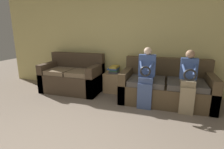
% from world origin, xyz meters
% --- Properties ---
extents(wall_back, '(6.78, 0.06, 2.55)m').
position_xyz_m(wall_back, '(0.00, 3.20, 1.27)').
color(wall_back, '#DBCC7F').
rests_on(wall_back, ground_plane).
extents(couch_main, '(1.91, 0.98, 0.93)m').
position_xyz_m(couch_main, '(1.24, 2.65, 0.32)').
color(couch_main, brown).
rests_on(couch_main, ground_plane).
extents(couch_side, '(1.49, 0.85, 0.96)m').
position_xyz_m(couch_side, '(-1.08, 2.67, 0.35)').
color(couch_side, '#473828').
rests_on(couch_side, ground_plane).
extents(child_left_seated, '(0.34, 0.37, 1.22)m').
position_xyz_m(child_left_seated, '(0.85, 2.24, 0.66)').
color(child_left_seated, '#475B8E').
rests_on(child_left_seated, ground_plane).
extents(child_right_seated, '(0.31, 0.37, 1.19)m').
position_xyz_m(child_right_seated, '(1.63, 2.23, 0.65)').
color(child_right_seated, tan).
rests_on(child_right_seated, ground_plane).
extents(side_shelf, '(0.48, 0.45, 0.49)m').
position_xyz_m(side_shelf, '(-0.04, 2.92, 0.25)').
color(side_shelf, tan).
rests_on(side_shelf, ground_plane).
extents(book_stack, '(0.25, 0.33, 0.18)m').
position_xyz_m(book_stack, '(-0.04, 2.92, 0.59)').
color(book_stack, '#4C4C56').
rests_on(book_stack, side_shelf).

